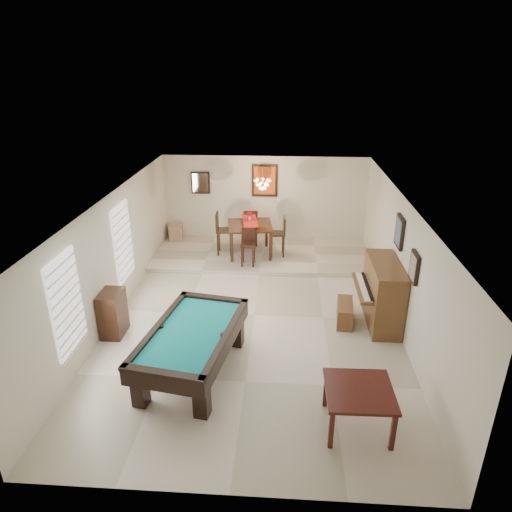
# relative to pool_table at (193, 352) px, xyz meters

# --- Properties ---
(ground_plane) EXTENTS (6.00, 9.00, 0.02)m
(ground_plane) POSITION_rel_pool_table_xyz_m (0.94, 2.02, -0.43)
(ground_plane) COLOR beige
(wall_back) EXTENTS (6.00, 0.04, 2.60)m
(wall_back) POSITION_rel_pool_table_xyz_m (0.94, 6.52, 0.88)
(wall_back) COLOR silver
(wall_back) RESTS_ON ground_plane
(wall_front) EXTENTS (6.00, 0.04, 2.60)m
(wall_front) POSITION_rel_pool_table_xyz_m (0.94, -2.48, 0.88)
(wall_front) COLOR silver
(wall_front) RESTS_ON ground_plane
(wall_left) EXTENTS (0.04, 9.00, 2.60)m
(wall_left) POSITION_rel_pool_table_xyz_m (-2.06, 2.02, 0.88)
(wall_left) COLOR silver
(wall_left) RESTS_ON ground_plane
(wall_right) EXTENTS (0.04, 9.00, 2.60)m
(wall_right) POSITION_rel_pool_table_xyz_m (3.94, 2.02, 0.88)
(wall_right) COLOR silver
(wall_right) RESTS_ON ground_plane
(ceiling) EXTENTS (6.00, 9.00, 0.04)m
(ceiling) POSITION_rel_pool_table_xyz_m (0.94, 2.02, 2.18)
(ceiling) COLOR white
(ceiling) RESTS_ON wall_back
(dining_step) EXTENTS (6.00, 2.50, 0.12)m
(dining_step) POSITION_rel_pool_table_xyz_m (0.94, 5.27, -0.36)
(dining_step) COLOR beige
(dining_step) RESTS_ON ground_plane
(window_left_front) EXTENTS (0.06, 1.00, 1.70)m
(window_left_front) POSITION_rel_pool_table_xyz_m (-2.03, -0.18, 0.98)
(window_left_front) COLOR white
(window_left_front) RESTS_ON wall_left
(window_left_rear) EXTENTS (0.06, 1.00, 1.70)m
(window_left_rear) POSITION_rel_pool_table_xyz_m (-2.03, 2.62, 0.98)
(window_left_rear) COLOR white
(window_left_rear) RESTS_ON wall_left
(pool_table) EXTENTS (1.77, 2.70, 0.83)m
(pool_table) POSITION_rel_pool_table_xyz_m (0.00, 0.00, 0.00)
(pool_table) COLOR black
(pool_table) RESTS_ON ground_plane
(square_table) EXTENTS (1.01, 1.01, 0.69)m
(square_table) POSITION_rel_pool_table_xyz_m (2.71, -1.15, -0.07)
(square_table) COLOR #37120D
(square_table) RESTS_ON ground_plane
(upright_piano) EXTENTS (0.90, 1.61, 1.34)m
(upright_piano) POSITION_rel_pool_table_xyz_m (3.47, 1.95, 0.25)
(upright_piano) COLOR brown
(upright_piano) RESTS_ON ground_plane
(piano_bench) EXTENTS (0.39, 0.83, 0.45)m
(piano_bench) POSITION_rel_pool_table_xyz_m (2.86, 1.87, -0.19)
(piano_bench) COLOR brown
(piano_bench) RESTS_ON ground_plane
(apothecary_chest) EXTENTS (0.41, 0.62, 0.93)m
(apothecary_chest) POSITION_rel_pool_table_xyz_m (-1.83, 1.12, 0.05)
(apothecary_chest) COLOR black
(apothecary_chest) RESTS_ON ground_plane
(dining_table) EXTENTS (1.35, 1.35, 0.98)m
(dining_table) POSITION_rel_pool_table_xyz_m (0.60, 5.18, 0.19)
(dining_table) COLOR black
(dining_table) RESTS_ON dining_step
(flower_vase) EXTENTS (0.16, 0.16, 0.25)m
(flower_vase) POSITION_rel_pool_table_xyz_m (0.60, 5.18, 0.81)
(flower_vase) COLOR red
(flower_vase) RESTS_ON dining_table
(dining_chair_south) EXTENTS (0.37, 0.37, 0.99)m
(dining_chair_south) POSITION_rel_pool_table_xyz_m (0.61, 4.43, 0.20)
(dining_chair_south) COLOR black
(dining_chair_south) RESTS_ON dining_step
(dining_chair_north) EXTENTS (0.45, 0.45, 1.09)m
(dining_chair_north) POSITION_rel_pool_table_xyz_m (0.56, 5.89, 0.25)
(dining_chair_north) COLOR black
(dining_chair_north) RESTS_ON dining_step
(dining_chair_west) EXTENTS (0.46, 0.46, 1.18)m
(dining_chair_west) POSITION_rel_pool_table_xyz_m (-0.10, 5.17, 0.29)
(dining_chair_west) COLOR black
(dining_chair_west) RESTS_ON dining_step
(dining_chair_east) EXTENTS (0.43, 0.43, 1.10)m
(dining_chair_east) POSITION_rel_pool_table_xyz_m (1.36, 5.14, 0.25)
(dining_chair_east) COLOR black
(dining_chair_east) RESTS_ON dining_step
(corner_bench) EXTENTS (0.47, 0.55, 0.44)m
(corner_bench) POSITION_rel_pool_table_xyz_m (-1.73, 6.21, -0.08)
(corner_bench) COLOR tan
(corner_bench) RESTS_ON dining_step
(chandelier) EXTENTS (0.44, 0.44, 0.60)m
(chandelier) POSITION_rel_pool_table_xyz_m (0.94, 5.22, 1.78)
(chandelier) COLOR #FFE5B2
(chandelier) RESTS_ON ceiling
(back_painting) EXTENTS (0.75, 0.06, 0.95)m
(back_painting) POSITION_rel_pool_table_xyz_m (0.94, 6.48, 1.48)
(back_painting) COLOR #D84C14
(back_painting) RESTS_ON wall_back
(back_mirror) EXTENTS (0.55, 0.06, 0.65)m
(back_mirror) POSITION_rel_pool_table_xyz_m (-0.96, 6.48, 1.38)
(back_mirror) COLOR white
(back_mirror) RESTS_ON wall_back
(right_picture_upper) EXTENTS (0.06, 0.55, 0.65)m
(right_picture_upper) POSITION_rel_pool_table_xyz_m (3.90, 2.32, 1.48)
(right_picture_upper) COLOR slate
(right_picture_upper) RESTS_ON wall_right
(right_picture_lower) EXTENTS (0.06, 0.45, 0.55)m
(right_picture_lower) POSITION_rel_pool_table_xyz_m (3.90, 1.02, 1.28)
(right_picture_lower) COLOR gray
(right_picture_lower) RESTS_ON wall_right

